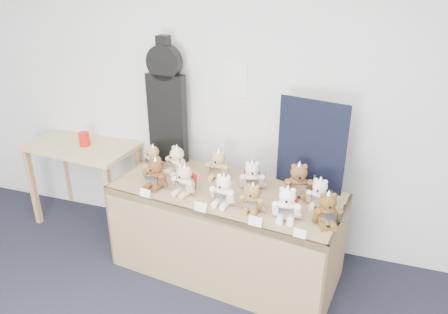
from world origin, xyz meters
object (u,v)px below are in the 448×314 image
(teddy_back_centre_right, at_px, (252,177))
(teddy_back_end, at_px, (319,194))
(red_cup, at_px, (84,139))
(teddy_front_far_left, at_px, (156,174))
(guitar_case, at_px, (167,103))
(teddy_back_far_left, at_px, (153,158))
(display_table, at_px, (222,213))
(teddy_front_end, at_px, (327,210))
(teddy_front_left, at_px, (185,181))
(side_table, at_px, (83,157))
(teddy_back_right, at_px, (298,181))
(teddy_back_left, at_px, (177,161))
(teddy_front_far_right, at_px, (287,205))
(teddy_back_centre_left, at_px, (218,166))
(teddy_front_centre, at_px, (224,191))
(teddy_front_right, at_px, (252,199))

(teddy_back_centre_right, xyz_separation_m, teddy_back_end, (0.53, -0.10, -0.01))
(red_cup, bearing_deg, teddy_front_far_left, -22.55)
(red_cup, distance_m, teddy_front_far_left, 1.00)
(guitar_case, distance_m, teddy_back_far_left, 0.49)
(display_table, bearing_deg, teddy_front_end, -3.37)
(display_table, distance_m, teddy_back_centre_right, 0.37)
(teddy_front_left, bearing_deg, side_table, 176.58)
(display_table, distance_m, teddy_front_far_left, 0.61)
(teddy_back_far_left, bearing_deg, teddy_back_right, 27.45)
(teddy_back_left, relative_size, teddy_back_far_left, 1.17)
(guitar_case, xyz_separation_m, teddy_front_end, (1.46, -0.61, -0.43))
(side_table, relative_size, teddy_front_far_left, 3.80)
(red_cup, xyz_separation_m, teddy_front_far_right, (2.00, -0.51, -0.03))
(side_table, height_order, red_cup, red_cup)
(teddy_front_far_right, distance_m, teddy_back_centre_left, 0.79)
(teddy_front_left, height_order, teddy_back_right, teddy_back_right)
(teddy_back_centre_left, bearing_deg, display_table, -61.78)
(teddy_front_far_left, relative_size, teddy_front_end, 1.01)
(teddy_front_centre, xyz_separation_m, teddy_back_centre_right, (0.14, 0.29, -0.00))
(guitar_case, bearing_deg, display_table, -32.08)
(teddy_front_far_right, distance_m, teddy_back_left, 1.09)
(teddy_back_centre_left, bearing_deg, teddy_back_centre_right, -14.16)
(teddy_back_far_left, bearing_deg, teddy_back_end, 23.47)
(teddy_back_end, bearing_deg, side_table, -179.95)
(red_cup, xyz_separation_m, teddy_back_centre_left, (1.34, -0.07, -0.03))
(teddy_front_end, bearing_deg, teddy_back_end, 91.26)
(teddy_front_far_left, relative_size, teddy_back_left, 1.00)
(teddy_front_far_left, relative_size, teddy_front_left, 1.03)
(teddy_front_right, bearing_deg, teddy_front_end, 2.31)
(display_table, bearing_deg, teddy_back_left, 161.65)
(guitar_case, bearing_deg, teddy_back_end, -12.90)
(side_table, height_order, teddy_back_left, teddy_back_left)
(teddy_back_end, bearing_deg, display_table, -167.42)
(guitar_case, relative_size, teddy_front_left, 4.11)
(side_table, distance_m, teddy_front_far_left, 1.06)
(teddy_front_end, bearing_deg, teddy_back_left, 144.18)
(teddy_front_end, height_order, teddy_back_far_left, teddy_front_end)
(teddy_front_end, relative_size, teddy_back_centre_left, 1.01)
(teddy_back_right, bearing_deg, teddy_front_far_left, 175.72)
(side_table, height_order, teddy_back_end, teddy_back_end)
(guitar_case, relative_size, teddy_back_end, 4.33)
(teddy_back_left, bearing_deg, teddy_front_far_left, -73.28)
(teddy_front_left, bearing_deg, teddy_front_right, 6.66)
(teddy_front_centre, height_order, teddy_front_end, teddy_front_end)
(teddy_back_right, bearing_deg, teddy_front_right, -145.62)
(guitar_case, height_order, teddy_front_centre, guitar_case)
(teddy_front_centre, distance_m, teddy_front_far_right, 0.48)
(teddy_front_centre, bearing_deg, teddy_back_centre_left, 122.96)
(teddy_back_end, xyz_separation_m, teddy_back_far_left, (-1.44, 0.19, -0.01))
(teddy_front_end, bearing_deg, teddy_back_right, 108.15)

